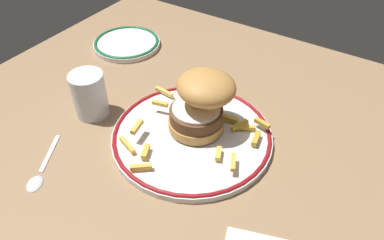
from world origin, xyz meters
TOP-DOWN VIEW (x-y plane):
  - ground_plane at (0.00, 0.00)cm, footprint 111.66×87.96cm
  - dinner_plate at (-4.04, -1.79)cm, footprint 29.54×29.54cm
  - burger at (-3.75, 0.92)cm, footprint 14.96×14.99cm
  - fries_pile at (-3.84, -0.84)cm, footprint 25.23×23.20cm
  - water_glass at (-24.74, -6.25)cm, footprint 6.62×6.62cm
  - side_plate at (-36.09, 17.54)cm, footprint 16.64×16.64cm
  - spoon at (-20.64, -23.49)cm, footprint 7.95×12.45cm

SIDE VIEW (x-z plane):
  - ground_plane at x=0.00cm, z-range -4.00..0.00cm
  - spoon at x=-20.64cm, z-range -0.09..0.81cm
  - side_plate at x=-36.09cm, z-range 0.03..1.63cm
  - dinner_plate at x=-4.04cm, z-range 0.04..1.64cm
  - fries_pile at x=-3.84cm, z-range 1.06..3.67cm
  - water_glass at x=-24.74cm, z-range -0.68..8.42cm
  - burger at x=-3.75cm, z-range 1.62..12.84cm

